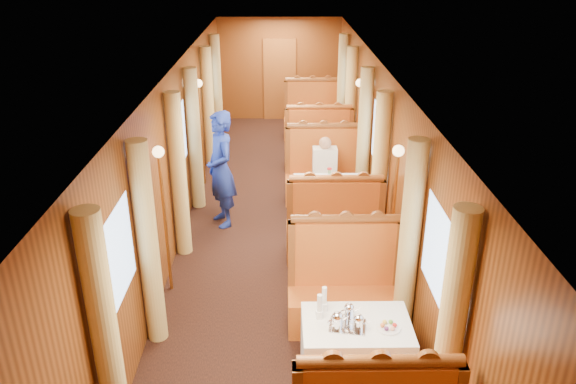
{
  "coord_description": "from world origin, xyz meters",
  "views": [
    {
      "loc": [
        0.03,
        -7.91,
        4.09
      ],
      "look_at": [
        0.12,
        -1.05,
        1.05
      ],
      "focal_mm": 35.0,
      "sensor_mm": 36.0,
      "label": 1
    }
  ],
  "objects_px": {
    "table_mid": "(328,204)",
    "teapot_back": "(349,313)",
    "passenger": "(325,165)",
    "rose_vase_mid": "(329,172)",
    "table_near": "(355,354)",
    "banquette_far_fwd": "(318,148)",
    "fruit_plate": "(388,327)",
    "banquette_mid_aft": "(323,177)",
    "banquette_near_aft": "(344,292)",
    "teapot_right": "(358,324)",
    "teapot_left": "(337,323)",
    "steward": "(221,170)",
    "tea_tray": "(347,326)",
    "rose_vase_far": "(314,109)",
    "table_far": "(315,134)",
    "banquette_mid_fwd": "(333,232)",
    "banquette_far_aft": "(312,119)"
  },
  "relations": [
    {
      "from": "banquette_far_aft",
      "to": "teapot_back",
      "type": "distance_m",
      "value": 7.96
    },
    {
      "from": "banquette_mid_fwd",
      "to": "rose_vase_mid",
      "type": "height_order",
      "value": "banquette_mid_fwd"
    },
    {
      "from": "fruit_plate",
      "to": "teapot_left",
      "type": "bearing_deg",
      "value": -179.32
    },
    {
      "from": "table_near",
      "to": "banquette_mid_aft",
      "type": "distance_m",
      "value": 4.51
    },
    {
      "from": "banquette_far_fwd",
      "to": "teapot_left",
      "type": "bearing_deg",
      "value": -91.9
    },
    {
      "from": "rose_vase_mid",
      "to": "table_mid",
      "type": "bearing_deg",
      "value": 106.41
    },
    {
      "from": "banquette_near_aft",
      "to": "banquette_mid_fwd",
      "type": "distance_m",
      "value": 1.47
    },
    {
      "from": "table_mid",
      "to": "banquette_mid_fwd",
      "type": "distance_m",
      "value": 1.02
    },
    {
      "from": "table_near",
      "to": "table_far",
      "type": "distance_m",
      "value": 7.0
    },
    {
      "from": "banquette_far_fwd",
      "to": "fruit_plate",
      "type": "height_order",
      "value": "banquette_far_fwd"
    },
    {
      "from": "table_near",
      "to": "fruit_plate",
      "type": "relative_size",
      "value": 4.51
    },
    {
      "from": "banquette_mid_aft",
      "to": "teapot_right",
      "type": "distance_m",
      "value": 4.63
    },
    {
      "from": "rose_vase_mid",
      "to": "passenger",
      "type": "relative_size",
      "value": 0.47
    },
    {
      "from": "table_near",
      "to": "teapot_left",
      "type": "xyz_separation_m",
      "value": [
        -0.2,
        -0.09,
        0.45
      ]
    },
    {
      "from": "tea_tray",
      "to": "rose_vase_far",
      "type": "distance_m",
      "value": 7.04
    },
    {
      "from": "table_mid",
      "to": "teapot_back",
      "type": "distance_m",
      "value": 3.46
    },
    {
      "from": "teapot_left",
      "to": "banquette_far_fwd",
      "type": "bearing_deg",
      "value": 71.09
    },
    {
      "from": "banquette_near_aft",
      "to": "table_far",
      "type": "height_order",
      "value": "banquette_near_aft"
    },
    {
      "from": "banquette_mid_fwd",
      "to": "banquette_far_aft",
      "type": "height_order",
      "value": "same"
    },
    {
      "from": "teapot_left",
      "to": "fruit_plate",
      "type": "relative_size",
      "value": 0.77
    },
    {
      "from": "table_far",
      "to": "teapot_back",
      "type": "xyz_separation_m",
      "value": [
        -0.07,
        -6.93,
        0.44
      ]
    },
    {
      "from": "banquette_near_aft",
      "to": "table_mid",
      "type": "xyz_separation_m",
      "value": [
        0.0,
        2.49,
        -0.05
      ]
    },
    {
      "from": "banquette_mid_aft",
      "to": "teapot_left",
      "type": "xyz_separation_m",
      "value": [
        -0.2,
        -4.6,
        0.4
      ]
    },
    {
      "from": "table_far",
      "to": "rose_vase_mid",
      "type": "distance_m",
      "value": 3.57
    },
    {
      "from": "banquette_far_fwd",
      "to": "rose_vase_mid",
      "type": "relative_size",
      "value": 3.72
    },
    {
      "from": "banquette_mid_fwd",
      "to": "rose_vase_far",
      "type": "bearing_deg",
      "value": 90.45
    },
    {
      "from": "table_mid",
      "to": "teapot_left",
      "type": "relative_size",
      "value": 5.89
    },
    {
      "from": "banquette_mid_aft",
      "to": "teapot_right",
      "type": "height_order",
      "value": "banquette_mid_aft"
    },
    {
      "from": "fruit_plate",
      "to": "rose_vase_mid",
      "type": "height_order",
      "value": "rose_vase_mid"
    },
    {
      "from": "banquette_near_aft",
      "to": "banquette_far_fwd",
      "type": "height_order",
      "value": "same"
    },
    {
      "from": "table_mid",
      "to": "teapot_back",
      "type": "relative_size",
      "value": 6.41
    },
    {
      "from": "steward",
      "to": "passenger",
      "type": "height_order",
      "value": "steward"
    },
    {
      "from": "teapot_left",
      "to": "fruit_plate",
      "type": "bearing_deg",
      "value": -16.33
    },
    {
      "from": "banquette_far_fwd",
      "to": "fruit_plate",
      "type": "distance_m",
      "value": 6.08
    },
    {
      "from": "table_mid",
      "to": "rose_vase_mid",
      "type": "distance_m",
      "value": 0.55
    },
    {
      "from": "banquette_far_aft",
      "to": "teapot_back",
      "type": "xyz_separation_m",
      "value": [
        -0.07,
        -7.95,
        0.39
      ]
    },
    {
      "from": "banquette_far_fwd",
      "to": "tea_tray",
      "type": "relative_size",
      "value": 3.94
    },
    {
      "from": "banquette_mid_aft",
      "to": "table_near",
      "type": "bearing_deg",
      "value": -90.0
    },
    {
      "from": "rose_vase_mid",
      "to": "table_far",
      "type": "bearing_deg",
      "value": 90.14
    },
    {
      "from": "banquette_mid_aft",
      "to": "steward",
      "type": "xyz_separation_m",
      "value": [
        -1.65,
        -0.9,
        0.49
      ]
    },
    {
      "from": "banquette_mid_aft",
      "to": "teapot_left",
      "type": "relative_size",
      "value": 7.51
    },
    {
      "from": "banquette_mid_aft",
      "to": "rose_vase_mid",
      "type": "relative_size",
      "value": 3.72
    },
    {
      "from": "table_mid",
      "to": "passenger",
      "type": "xyz_separation_m",
      "value": [
        -0.0,
        0.76,
        0.37
      ]
    },
    {
      "from": "banquette_near_aft",
      "to": "table_near",
      "type": "bearing_deg",
      "value": -90.0
    },
    {
      "from": "passenger",
      "to": "rose_vase_mid",
      "type": "bearing_deg",
      "value": -89.36
    },
    {
      "from": "banquette_mid_aft",
      "to": "teapot_right",
      "type": "bearing_deg",
      "value": -90.02
    },
    {
      "from": "banquette_mid_aft",
      "to": "banquette_far_fwd",
      "type": "bearing_deg",
      "value": 90.0
    },
    {
      "from": "table_far",
      "to": "banquette_far_fwd",
      "type": "xyz_separation_m",
      "value": [
        0.0,
        -1.01,
        0.05
      ]
    },
    {
      "from": "teapot_right",
      "to": "rose_vase_far",
      "type": "bearing_deg",
      "value": 106.69
    },
    {
      "from": "table_near",
      "to": "rose_vase_mid",
      "type": "xyz_separation_m",
      "value": [
        0.01,
        3.47,
        0.55
      ]
    }
  ]
}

